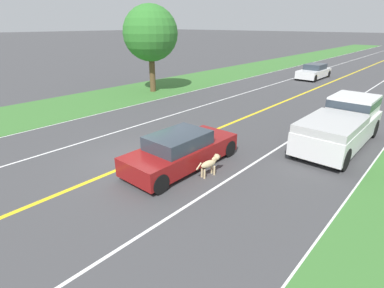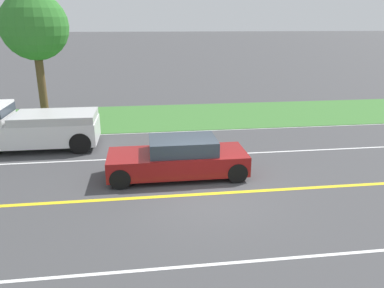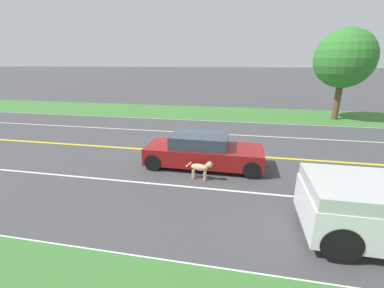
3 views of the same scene
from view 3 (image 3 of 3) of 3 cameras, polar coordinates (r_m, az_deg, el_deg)
The scene contains 10 objects.
ground_plane at distance 12.21m, azimuth 0.50°, elevation -1.90°, with size 400.00×400.00×0.00m, color #424244.
centre_divider_line at distance 12.21m, azimuth 0.50°, elevation -1.88°, with size 0.18×160.00×0.01m, color yellow.
lane_edge_line_right at distance 6.32m, azimuth -12.40°, elevation -23.35°, with size 0.14×160.00×0.01m, color white.
lane_edge_line_left at distance 18.88m, azimuth 4.45°, elevation 5.17°, with size 0.14×160.00×0.01m, color white.
lane_dash_same_dir at distance 9.07m, azimuth -3.65°, elevation -9.22°, with size 0.10×160.00×0.01m, color white.
lane_dash_oncoming at distance 15.51m, azimuth 2.89°, elevation 2.40°, with size 0.10×160.00×0.01m, color white.
grass_verge_left at distance 21.79m, azimuth 5.40°, elevation 6.89°, with size 6.00×160.00×0.03m, color #3D7533.
ego_car at distance 10.45m, azimuth 2.47°, elevation -1.67°, with size 1.83×4.67×1.35m.
dog at distance 9.32m, azimuth 2.17°, elevation -5.23°, with size 0.37×1.13×0.76m.
roadside_tree_left_near at distance 21.65m, azimuth 30.77°, elevation 15.97°, with size 4.06×4.06×6.37m.
Camera 3 is at (11.30, 2.12, 4.12)m, focal length 24.00 mm.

